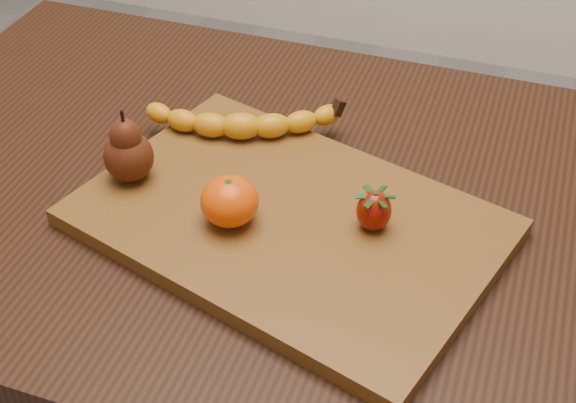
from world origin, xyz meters
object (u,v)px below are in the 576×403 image
(cutting_board, at_px, (288,222))
(pear, at_px, (127,145))
(mandarin, at_px, (230,201))
(table, at_px, (247,243))

(cutting_board, distance_m, pear, 0.20)
(pear, height_order, mandarin, pear)
(table, height_order, mandarin, mandarin)
(pear, xyz_separation_m, mandarin, (0.14, -0.03, -0.02))
(table, distance_m, cutting_board, 0.15)
(table, relative_size, pear, 11.08)
(mandarin, bearing_deg, pear, 166.24)
(cutting_board, bearing_deg, pear, -165.49)
(pear, bearing_deg, mandarin, -13.76)
(table, relative_size, mandarin, 15.69)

